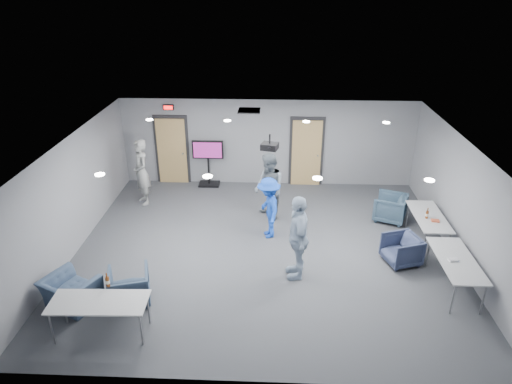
{
  "coord_description": "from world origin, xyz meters",
  "views": [
    {
      "loc": [
        0.22,
        -9.41,
        5.96
      ],
      "look_at": [
        -0.22,
        0.73,
        1.2
      ],
      "focal_mm": 32.0,
      "sensor_mm": 36.0,
      "label": 1
    }
  ],
  "objects_px": {
    "chair_right_a": "(390,208)",
    "chair_front_a": "(129,286)",
    "person_b": "(269,188)",
    "tv_stand": "(208,160)",
    "projector": "(270,146)",
    "chair_right_b": "(401,250)",
    "table_right_b": "(456,261)",
    "person_d": "(269,208)",
    "table_front_left": "(99,304)",
    "bottle_right": "(427,215)",
    "person_c": "(298,237)",
    "chair_front_b": "(71,292)",
    "table_right_a": "(429,218)",
    "bottle_front": "(108,282)",
    "person_a": "(142,172)"
  },
  "relations": [
    {
      "from": "tv_stand",
      "to": "table_right_a",
      "type": "bearing_deg",
      "value": -28.69
    },
    {
      "from": "chair_right_b",
      "to": "tv_stand",
      "type": "bearing_deg",
      "value": -147.97
    },
    {
      "from": "tv_stand",
      "to": "projector",
      "type": "xyz_separation_m",
      "value": [
        1.94,
        -3.05,
        1.57
      ]
    },
    {
      "from": "person_b",
      "to": "person_c",
      "type": "distance_m",
      "value": 2.66
    },
    {
      "from": "chair_front_a",
      "to": "table_right_b",
      "type": "xyz_separation_m",
      "value": [
        6.65,
        0.7,
        0.32
      ]
    },
    {
      "from": "person_d",
      "to": "table_front_left",
      "type": "bearing_deg",
      "value": -52.77
    },
    {
      "from": "chair_front_a",
      "to": "bottle_right",
      "type": "bearing_deg",
      "value": -175.44
    },
    {
      "from": "table_right_b",
      "to": "bottle_right",
      "type": "bearing_deg",
      "value": 3.32
    },
    {
      "from": "table_right_b",
      "to": "tv_stand",
      "type": "height_order",
      "value": "tv_stand"
    },
    {
      "from": "chair_front_b",
      "to": "table_right_a",
      "type": "xyz_separation_m",
      "value": [
        7.77,
        2.78,
        0.36
      ]
    },
    {
      "from": "person_d",
      "to": "bottle_front",
      "type": "bearing_deg",
      "value": -56.19
    },
    {
      "from": "person_b",
      "to": "bottle_front",
      "type": "xyz_separation_m",
      "value": [
        -2.94,
        -4.13,
        -0.09
      ]
    },
    {
      "from": "bottle_right",
      "to": "table_right_a",
      "type": "bearing_deg",
      "value": 51.4
    },
    {
      "from": "person_c",
      "to": "projector",
      "type": "distance_m",
      "value": 2.32
    },
    {
      "from": "person_a",
      "to": "chair_front_a",
      "type": "relative_size",
      "value": 2.39
    },
    {
      "from": "chair_right_b",
      "to": "person_d",
      "type": "bearing_deg",
      "value": -127.72
    },
    {
      "from": "person_b",
      "to": "chair_front_a",
      "type": "height_order",
      "value": "person_b"
    },
    {
      "from": "person_d",
      "to": "chair_front_a",
      "type": "height_order",
      "value": "person_d"
    },
    {
      "from": "bottle_front",
      "to": "bottle_right",
      "type": "bearing_deg",
      "value": 23.75
    },
    {
      "from": "person_c",
      "to": "chair_front_b",
      "type": "relative_size",
      "value": 1.96
    },
    {
      "from": "chair_right_a",
      "to": "chair_front_a",
      "type": "distance_m",
      "value": 7.06
    },
    {
      "from": "person_b",
      "to": "tv_stand",
      "type": "xyz_separation_m",
      "value": [
        -1.93,
        2.17,
        -0.1
      ]
    },
    {
      "from": "table_right_b",
      "to": "chair_right_a",
      "type": "bearing_deg",
      "value": 12.17
    },
    {
      "from": "chair_right_a",
      "to": "projector",
      "type": "bearing_deg",
      "value": -51.44
    },
    {
      "from": "table_right_a",
      "to": "bottle_right",
      "type": "bearing_deg",
      "value": 141.4
    },
    {
      "from": "person_c",
      "to": "table_right_b",
      "type": "height_order",
      "value": "person_c"
    },
    {
      "from": "bottle_front",
      "to": "bottle_right",
      "type": "relative_size",
      "value": 1.08
    },
    {
      "from": "person_a",
      "to": "person_c",
      "type": "distance_m",
      "value": 5.5
    },
    {
      "from": "chair_front_a",
      "to": "table_front_left",
      "type": "bearing_deg",
      "value": 60.09
    },
    {
      "from": "chair_front_a",
      "to": "bottle_right",
      "type": "relative_size",
      "value": 2.93
    },
    {
      "from": "person_a",
      "to": "chair_front_a",
      "type": "height_order",
      "value": "person_a"
    },
    {
      "from": "table_front_left",
      "to": "tv_stand",
      "type": "xyz_separation_m",
      "value": [
        1.04,
        6.75,
        0.15
      ]
    },
    {
      "from": "chair_front_a",
      "to": "projector",
      "type": "distance_m",
      "value": 4.39
    },
    {
      "from": "chair_right_b",
      "to": "tv_stand",
      "type": "relative_size",
      "value": 0.51
    },
    {
      "from": "person_c",
      "to": "bottle_right",
      "type": "relative_size",
      "value": 7.07
    },
    {
      "from": "person_a",
      "to": "tv_stand",
      "type": "bearing_deg",
      "value": 95.12
    },
    {
      "from": "chair_front_b",
      "to": "bottle_front",
      "type": "xyz_separation_m",
      "value": [
        0.92,
        -0.32,
        0.52
      ]
    },
    {
      "from": "person_a",
      "to": "person_b",
      "type": "xyz_separation_m",
      "value": [
        3.65,
        -0.84,
        -0.02
      ]
    },
    {
      "from": "person_b",
      "to": "person_d",
      "type": "distance_m",
      "value": 0.92
    },
    {
      "from": "person_b",
      "to": "table_right_b",
      "type": "relative_size",
      "value": 1.05
    },
    {
      "from": "person_c",
      "to": "bottle_front",
      "type": "xyz_separation_m",
      "value": [
        -3.6,
        -1.55,
        -0.13
      ]
    },
    {
      "from": "person_c",
      "to": "chair_right_b",
      "type": "xyz_separation_m",
      "value": [
        2.41,
        0.59,
        -0.62
      ]
    },
    {
      "from": "table_right_b",
      "to": "person_b",
      "type": "bearing_deg",
      "value": 53.18
    },
    {
      "from": "bottle_front",
      "to": "projector",
      "type": "bearing_deg",
      "value": 47.77
    },
    {
      "from": "chair_front_b",
      "to": "bottle_front",
      "type": "height_order",
      "value": "bottle_front"
    },
    {
      "from": "person_a",
      "to": "person_c",
      "type": "bearing_deg",
      "value": 19.03
    },
    {
      "from": "person_b",
      "to": "projector",
      "type": "distance_m",
      "value": 1.71
    },
    {
      "from": "person_c",
      "to": "table_right_a",
      "type": "height_order",
      "value": "person_c"
    },
    {
      "from": "table_right_a",
      "to": "bottle_right",
      "type": "xyz_separation_m",
      "value": [
        -0.1,
        -0.13,
        0.15
      ]
    },
    {
      "from": "chair_front_a",
      "to": "projector",
      "type": "xyz_separation_m",
      "value": [
        2.75,
        2.75,
        2.04
      ]
    }
  ]
}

